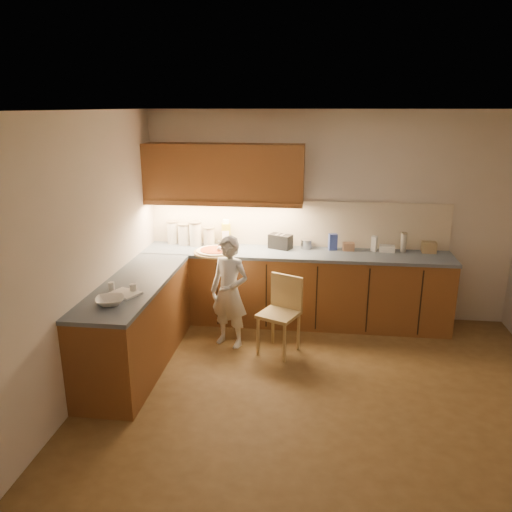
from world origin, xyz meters
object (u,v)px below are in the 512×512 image
object	(u,v)px
wooden_chair	(282,309)
toaster	(280,241)
child	(230,292)
oil_jug	(226,234)
pizza_on_board	(215,251)

from	to	relation	value
wooden_chair	toaster	bearing A→B (deg)	120.37
child	wooden_chair	bearing A→B (deg)	14.62
wooden_chair	oil_jug	bearing A→B (deg)	153.29
wooden_chair	child	bearing A→B (deg)	-162.44
pizza_on_board	wooden_chair	size ratio (longest dim) A/B	0.61
child	toaster	world-z (taller)	child
wooden_chair	pizza_on_board	bearing A→B (deg)	168.81
wooden_chair	oil_jug	xyz separation A→B (m)	(-0.79, 0.99, 0.58)
oil_jug	toaster	world-z (taller)	oil_jug
child	wooden_chair	world-z (taller)	child
pizza_on_board	wooden_chair	distance (m)	1.15
child	oil_jug	distance (m)	1.04
pizza_on_board	wooden_chair	bearing A→B (deg)	-35.73
oil_jug	toaster	distance (m)	0.70
pizza_on_board	toaster	xyz separation A→B (m)	(0.76, 0.31, 0.07)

